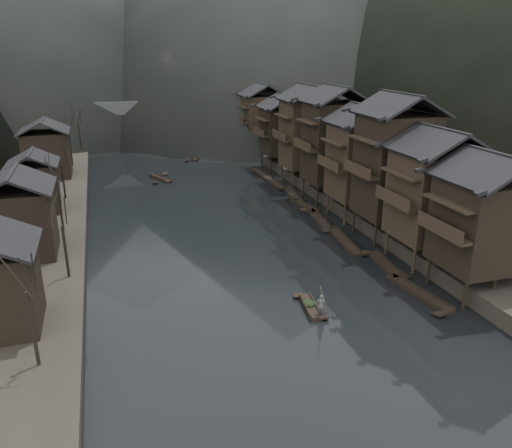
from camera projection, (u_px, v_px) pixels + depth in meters
name	position (u px, v px, depth m)	size (l,w,h in m)	color
water	(257.00, 278.00, 45.66)	(300.00, 300.00, 0.00)	black
right_bank	(374.00, 156.00, 91.05)	(40.00, 200.00, 1.80)	#2D2823
stilt_houses	(340.00, 138.00, 64.69)	(9.00, 67.60, 15.80)	black
left_houses	(30.00, 182.00, 56.08)	(8.10, 53.20, 8.73)	black
bare_trees	(64.00, 161.00, 61.46)	(3.88, 73.21, 7.76)	black
moored_sampans	(316.00, 215.00, 61.87)	(3.20, 50.94, 0.47)	black
midriver_boats	(161.00, 155.00, 95.52)	(11.28, 38.31, 0.45)	black
stone_bridge	(158.00, 118.00, 108.58)	(40.00, 6.00, 9.00)	#4C4C4F
hero_sampan	(310.00, 306.00, 40.41)	(1.54, 4.55, 0.43)	black
cargo_heap	(309.00, 299.00, 40.40)	(0.99, 1.29, 0.59)	black
boatman	(321.00, 302.00, 38.69)	(0.66, 0.43, 1.81)	#5F5F61
bamboo_pole	(325.00, 270.00, 37.83)	(0.06, 0.06, 4.03)	#8C7A51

